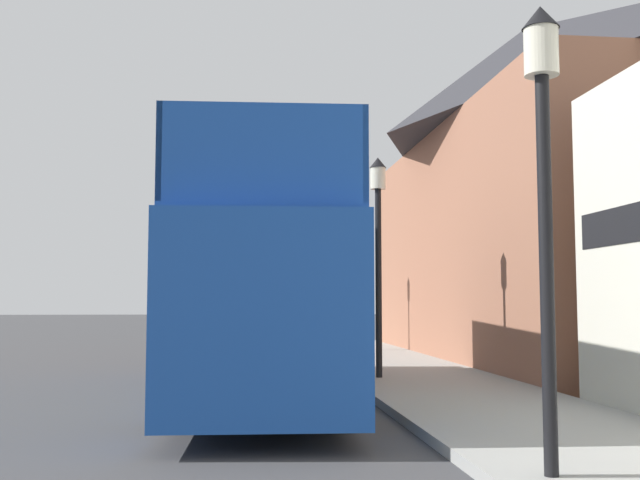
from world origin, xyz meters
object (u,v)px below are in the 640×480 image
at_px(tour_bus, 265,296).
at_px(lamp_post_second, 378,224).
at_px(parked_car_ahead_of_bus, 275,335).
at_px(lamp_post_third, 320,253).
at_px(lamp_post_nearest, 543,144).

relative_size(tour_bus, lamp_post_second, 2.17).
height_order(parked_car_ahead_of_bus, lamp_post_third, lamp_post_third).
xyz_separation_m(parked_car_ahead_of_bus, lamp_post_second, (1.82, -6.43, 2.59)).
bearing_deg(lamp_post_second, parked_car_ahead_of_bus, 105.79).
bearing_deg(tour_bus, lamp_post_third, 81.12).
xyz_separation_m(tour_bus, lamp_post_third, (2.19, 10.79, 1.47)).
height_order(tour_bus, lamp_post_nearest, lamp_post_nearest).
distance_m(parked_car_ahead_of_bus, lamp_post_third, 3.77).
bearing_deg(tour_bus, parked_car_ahead_of_bus, 88.50).
height_order(lamp_post_second, lamp_post_third, lamp_post_second).
bearing_deg(parked_car_ahead_of_bus, lamp_post_nearest, -85.16).
bearing_deg(parked_car_ahead_of_bus, tour_bus, -95.69).
bearing_deg(lamp_post_nearest, lamp_post_third, 90.43).
bearing_deg(parked_car_ahead_of_bus, lamp_post_third, 53.70).
height_order(parked_car_ahead_of_bus, lamp_post_second, lamp_post_second).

